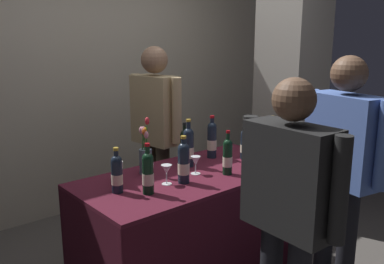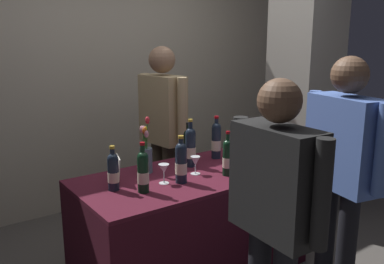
# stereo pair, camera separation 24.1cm
# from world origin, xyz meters

# --- Properties ---
(back_partition) EXTENTS (7.17, 0.12, 2.95)m
(back_partition) POSITION_xyz_m (0.00, 1.71, 1.48)
(back_partition) COLOR #B2A893
(back_partition) RESTS_ON ground_plane
(concrete_pillar) EXTENTS (0.52, 0.52, 2.97)m
(concrete_pillar) POSITION_xyz_m (1.55, 0.31, 1.49)
(concrete_pillar) COLOR gray
(concrete_pillar) RESTS_ON ground_plane
(tasting_table) EXTENTS (1.64, 0.79, 0.78)m
(tasting_table) POSITION_xyz_m (0.00, 0.00, 0.54)
(tasting_table) COLOR #4C1423
(tasting_table) RESTS_ON ground_plane
(featured_wine_bottle) EXTENTS (0.08, 0.08, 0.36)m
(featured_wine_bottle) POSITION_xyz_m (0.09, 0.14, 0.93)
(featured_wine_bottle) COLOR #192333
(featured_wine_bottle) RESTS_ON tasting_table
(display_bottle_0) EXTENTS (0.08, 0.08, 0.30)m
(display_bottle_0) POSITION_xyz_m (0.55, 0.00, 0.91)
(display_bottle_0) COLOR #192333
(display_bottle_0) RESTS_ON tasting_table
(display_bottle_1) EXTENTS (0.07, 0.07, 0.32)m
(display_bottle_1) POSITION_xyz_m (0.41, -0.20, 0.92)
(display_bottle_1) COLOR #192333
(display_bottle_1) RESTS_ON tasting_table
(display_bottle_2) EXTENTS (0.07, 0.07, 0.32)m
(display_bottle_2) POSITION_xyz_m (0.18, -0.18, 0.91)
(display_bottle_2) COLOR black
(display_bottle_2) RESTS_ON tasting_table
(display_bottle_3) EXTENTS (0.07, 0.07, 0.29)m
(display_bottle_3) POSITION_xyz_m (-0.59, 0.02, 0.91)
(display_bottle_3) COLOR #192333
(display_bottle_3) RESTS_ON tasting_table
(display_bottle_4) EXTENTS (0.08, 0.08, 0.32)m
(display_bottle_4) POSITION_xyz_m (-0.17, -0.11, 0.92)
(display_bottle_4) COLOR #192333
(display_bottle_4) RESTS_ON tasting_table
(display_bottle_5) EXTENTS (0.07, 0.07, 0.31)m
(display_bottle_5) POSITION_xyz_m (0.15, 0.26, 0.91)
(display_bottle_5) COLOR black
(display_bottle_5) RESTS_ON tasting_table
(display_bottle_6) EXTENTS (0.08, 0.08, 0.35)m
(display_bottle_6) POSITION_xyz_m (0.69, -0.14, 0.94)
(display_bottle_6) COLOR black
(display_bottle_6) RESTS_ON tasting_table
(display_bottle_7) EXTENTS (0.08, 0.08, 0.34)m
(display_bottle_7) POSITION_xyz_m (0.38, 0.19, 0.93)
(display_bottle_7) COLOR #192333
(display_bottle_7) RESTS_ON tasting_table
(display_bottle_8) EXTENTS (0.07, 0.07, 0.32)m
(display_bottle_8) POSITION_xyz_m (-0.46, -0.12, 0.92)
(display_bottle_8) COLOR black
(display_bottle_8) RESTS_ON tasting_table
(wine_glass_near_vendor) EXTENTS (0.07, 0.07, 0.13)m
(wine_glass_near_vendor) POSITION_xyz_m (-0.27, -0.06, 0.88)
(wine_glass_near_vendor) COLOR silver
(wine_glass_near_vendor) RESTS_ON tasting_table
(wine_glass_mid) EXTENTS (0.07, 0.07, 0.13)m
(wine_glass_mid) POSITION_xyz_m (0.01, -0.03, 0.87)
(wine_glass_mid) COLOR silver
(wine_glass_mid) RESTS_ON tasting_table
(flower_vase) EXTENTS (0.09, 0.09, 0.41)m
(flower_vase) POSITION_xyz_m (-0.26, 0.20, 0.92)
(flower_vase) COLOR slate
(flower_vase) RESTS_ON tasting_table
(brochure_stand) EXTENTS (0.08, 0.17, 0.17)m
(brochure_stand) POSITION_xyz_m (-0.50, 0.15, 0.87)
(brochure_stand) COLOR silver
(brochure_stand) RESTS_ON tasting_table
(vendor_presenter) EXTENTS (0.26, 0.59, 1.65)m
(vendor_presenter) POSITION_xyz_m (0.21, 0.73, 0.99)
(vendor_presenter) COLOR #4C4233
(vendor_presenter) RESTS_ON ground_plane
(taster_foreground_right) EXTENTS (0.30, 0.64, 1.62)m
(taster_foreground_right) POSITION_xyz_m (0.56, -0.82, 0.98)
(taster_foreground_right) COLOR black
(taster_foreground_right) RESTS_ON ground_plane
(taster_foreground_left) EXTENTS (0.23, 0.64, 1.54)m
(taster_foreground_left) POSITION_xyz_m (-0.19, -0.96, 0.93)
(taster_foreground_left) COLOR black
(taster_foreground_left) RESTS_ON ground_plane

